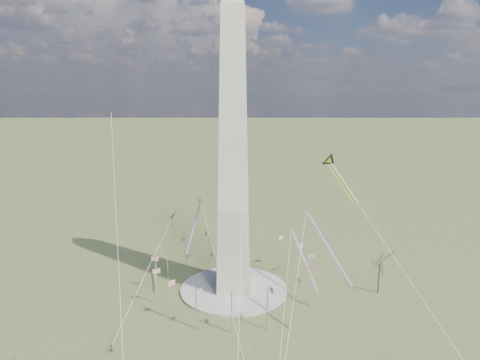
{
  "coord_description": "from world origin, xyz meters",
  "views": [
    {
      "loc": [
        3.36,
        -133.46,
        66.7
      ],
      "look_at": [
        2.1,
        0.0,
        38.13
      ],
      "focal_mm": 32.0,
      "sensor_mm": 36.0,
      "label": 1
    }
  ],
  "objects_px": {
    "washington_monument": "(233,149)",
    "person_west": "(111,349)",
    "tree_near": "(380,261)",
    "kite_delta_black": "(331,163)"
  },
  "relations": [
    {
      "from": "person_west",
      "to": "kite_delta_black",
      "type": "relative_size",
      "value": 0.12
    },
    {
      "from": "washington_monument",
      "to": "person_west",
      "type": "height_order",
      "value": "washington_monument"
    },
    {
      "from": "washington_monument",
      "to": "kite_delta_black",
      "type": "height_order",
      "value": "washington_monument"
    },
    {
      "from": "washington_monument",
      "to": "tree_near",
      "type": "xyz_separation_m",
      "value": [
        48.09,
        -1.62,
        -36.44
      ]
    },
    {
      "from": "washington_monument",
      "to": "person_west",
      "type": "relative_size",
      "value": 51.88
    },
    {
      "from": "tree_near",
      "to": "person_west",
      "type": "height_order",
      "value": "tree_near"
    },
    {
      "from": "kite_delta_black",
      "to": "washington_monument",
      "type": "bearing_deg",
      "value": -10.52
    },
    {
      "from": "washington_monument",
      "to": "person_west",
      "type": "bearing_deg",
      "value": -131.33
    },
    {
      "from": "person_west",
      "to": "kite_delta_black",
      "type": "xyz_separation_m",
      "value": [
        63.34,
        42.92,
        41.23
      ]
    },
    {
      "from": "tree_near",
      "to": "kite_delta_black",
      "type": "distance_m",
      "value": 35.69
    }
  ]
}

